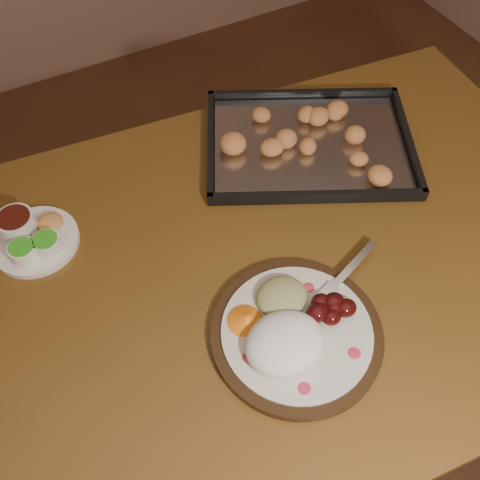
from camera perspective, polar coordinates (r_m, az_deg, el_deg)
ground at (r=1.63m, az=1.30°, el=-24.13°), size 4.00×4.00×0.00m
dining_table at (r=1.09m, az=-0.26°, el=-5.90°), size 1.58×1.03×0.75m
dinner_plate at (r=0.92m, az=5.67°, el=-9.62°), size 0.37×0.30×0.07m
condiment_saucer at (r=1.10m, az=-21.42°, el=0.35°), size 0.17×0.17×0.06m
baking_tray at (r=1.21m, az=7.37°, el=10.31°), size 0.55×0.49×0.05m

